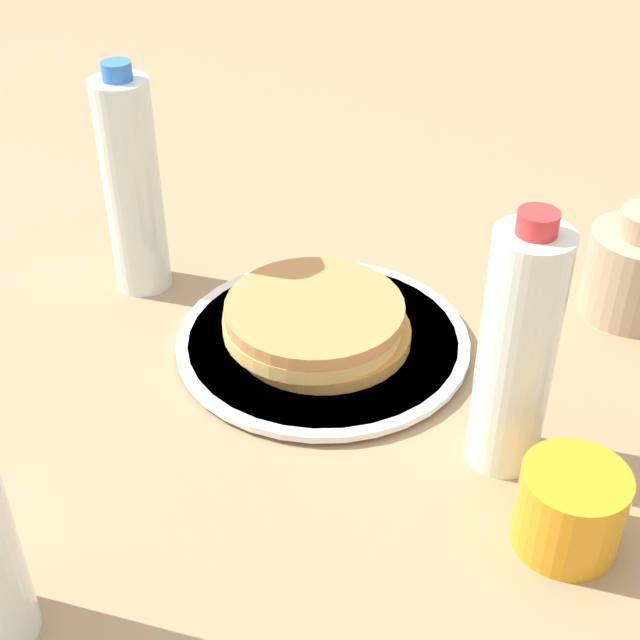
{
  "coord_description": "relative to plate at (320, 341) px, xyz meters",
  "views": [
    {
      "loc": [
        -0.19,
        0.69,
        0.55
      ],
      "look_at": [
        0.0,
        -0.02,
        0.03
      ],
      "focal_mm": 50.0,
      "sensor_mm": 36.0,
      "label": 1
    }
  ],
  "objects": [
    {
      "name": "ground_plane",
      "position": [
        -0.0,
        0.02,
        -0.01
      ],
      "size": [
        4.0,
        4.0,
        0.0
      ],
      "primitive_type": "plane",
      "color": "#9E7F5B"
    },
    {
      "name": "plate",
      "position": [
        0.0,
        0.0,
        0.0
      ],
      "size": [
        0.3,
        0.3,
        0.01
      ],
      "color": "white",
      "rests_on": "ground_plane"
    },
    {
      "name": "pancake_stack",
      "position": [
        0.0,
        0.01,
        0.03
      ],
      "size": [
        0.19,
        0.18,
        0.04
      ],
      "color": "#BC8540",
      "rests_on": "plate"
    },
    {
      "name": "juice_glass",
      "position": [
        -0.25,
        0.2,
        0.03
      ],
      "size": [
        0.08,
        0.08,
        0.07
      ],
      "color": "orange",
      "rests_on": "ground_plane"
    },
    {
      "name": "cream_jug",
      "position": [
        -0.31,
        -0.15,
        0.04
      ],
      "size": [
        0.11,
        0.11,
        0.12
      ],
      "color": "tan",
      "rests_on": "ground_plane"
    },
    {
      "name": "water_bottle_mid",
      "position": [
        0.22,
        -0.06,
        0.11
      ],
      "size": [
        0.06,
        0.06,
        0.26
      ],
      "color": "silver",
      "rests_on": "ground_plane"
    },
    {
      "name": "water_bottle_far",
      "position": [
        -0.2,
        0.11,
        0.11
      ],
      "size": [
        0.06,
        0.06,
        0.24
      ],
      "color": "silver",
      "rests_on": "ground_plane"
    }
  ]
}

